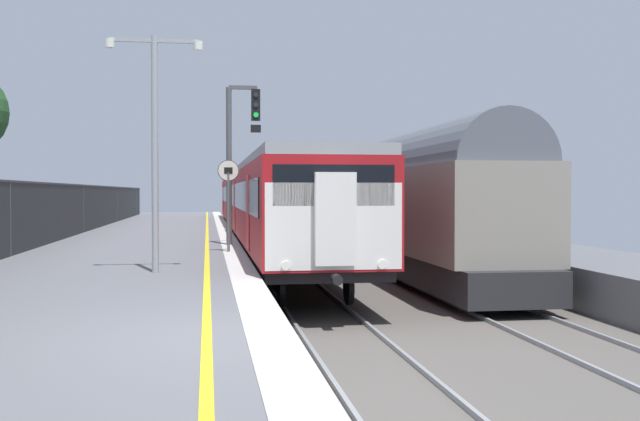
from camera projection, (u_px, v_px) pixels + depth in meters
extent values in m
cube|color=slate|center=(15.00, 385.00, 8.48)|extent=(6.40, 110.00, 1.00)
cube|color=silver|center=(270.00, 333.00, 8.90)|extent=(0.60, 110.00, 0.01)
cube|color=yellow|center=(207.00, 335.00, 8.78)|extent=(0.12, 110.00, 0.01)
cube|color=gray|center=(351.00, 410.00, 9.07)|extent=(0.07, 110.00, 0.08)
cube|color=gray|center=(465.00, 405.00, 9.28)|extent=(0.07, 110.00, 0.08)
cube|color=maroon|center=(284.00, 205.00, 23.98)|extent=(2.80, 19.16, 2.30)
cube|color=black|center=(284.00, 245.00, 24.01)|extent=(2.64, 18.56, 0.25)
cube|color=gray|center=(284.00, 165.00, 23.95)|extent=(2.68, 19.16, 0.24)
cube|color=black|center=(240.00, 196.00, 23.76)|extent=(0.02, 17.56, 0.84)
cube|color=red|center=(248.00, 212.00, 19.04)|extent=(0.03, 1.10, 1.90)
cube|color=red|center=(234.00, 206.00, 28.51)|extent=(0.03, 1.10, 1.90)
cylinder|color=black|center=(281.00, 288.00, 17.00)|extent=(0.12, 0.84, 0.84)
cylinder|color=black|center=(349.00, 287.00, 17.24)|extent=(0.12, 0.84, 0.84)
cylinder|color=black|center=(248.00, 245.00, 30.81)|extent=(0.12, 0.84, 0.84)
cylinder|color=black|center=(286.00, 245.00, 31.04)|extent=(0.12, 0.84, 0.84)
cube|color=maroon|center=(250.00, 199.00, 43.52)|extent=(2.80, 19.16, 2.30)
cube|color=black|center=(250.00, 221.00, 43.55)|extent=(2.64, 18.56, 0.25)
cube|color=gray|center=(250.00, 177.00, 43.49)|extent=(2.68, 19.16, 0.24)
cube|color=black|center=(225.00, 194.00, 43.30)|extent=(0.02, 17.56, 0.84)
cube|color=red|center=(227.00, 202.00, 38.57)|extent=(0.03, 1.10, 1.90)
cube|color=red|center=(223.00, 200.00, 48.04)|extent=(0.03, 1.10, 1.90)
cylinder|color=black|center=(242.00, 237.00, 36.54)|extent=(0.12, 0.84, 0.84)
cylinder|color=black|center=(274.00, 237.00, 36.78)|extent=(0.12, 0.84, 0.84)
cylinder|color=black|center=(232.00, 225.00, 50.35)|extent=(0.12, 0.84, 0.84)
cylinder|color=black|center=(255.00, 224.00, 50.58)|extent=(0.12, 0.84, 0.84)
cube|color=silver|center=(334.00, 226.00, 14.55)|extent=(2.70, 0.10, 1.70)
cube|color=black|center=(334.00, 185.00, 14.52)|extent=(2.40, 0.08, 0.80)
cube|color=silver|center=(335.00, 219.00, 14.41)|extent=(0.80, 0.24, 1.80)
cylinder|color=white|center=(286.00, 266.00, 14.37)|extent=(0.18, 0.06, 0.18)
cylinder|color=white|center=(382.00, 264.00, 14.65)|extent=(0.18, 0.06, 0.18)
cylinder|color=black|center=(336.00, 279.00, 14.29)|extent=(0.20, 0.35, 0.20)
cube|color=black|center=(250.00, 173.00, 43.48)|extent=(0.60, 0.90, 0.20)
cube|color=#232326|center=(430.00, 262.00, 21.89)|extent=(2.30, 12.89, 0.79)
cube|color=gray|center=(430.00, 209.00, 21.86)|extent=(2.60, 12.09, 2.34)
cylinder|color=#515660|center=(430.00, 169.00, 21.83)|extent=(2.39, 11.69, 2.39)
cylinder|color=black|center=(453.00, 286.00, 17.39)|extent=(0.12, 0.84, 0.84)
cylinder|color=black|center=(517.00, 285.00, 17.62)|extent=(0.12, 0.84, 0.84)
cylinder|color=black|center=(371.00, 255.00, 26.18)|extent=(0.12, 0.84, 0.84)
cylinder|color=black|center=(414.00, 254.00, 26.41)|extent=(0.12, 0.84, 0.84)
cube|color=#232326|center=(345.00, 236.00, 35.43)|extent=(2.30, 12.89, 0.79)
cube|color=gray|center=(345.00, 203.00, 35.39)|extent=(2.60, 12.09, 2.34)
cylinder|color=#515660|center=(345.00, 178.00, 35.36)|extent=(2.39, 11.69, 2.39)
cylinder|color=black|center=(346.00, 245.00, 30.92)|extent=(0.12, 0.84, 0.84)
cylinder|color=black|center=(382.00, 245.00, 31.15)|extent=(0.12, 0.84, 0.84)
cylinder|color=black|center=(315.00, 233.00, 39.71)|extent=(0.12, 0.84, 0.84)
cylinder|color=black|center=(344.00, 233.00, 39.94)|extent=(0.12, 0.84, 0.84)
cube|color=#232326|center=(307.00, 224.00, 48.96)|extent=(2.30, 12.89, 0.79)
cube|color=gray|center=(307.00, 200.00, 48.92)|extent=(2.60, 12.09, 2.34)
cylinder|color=#515660|center=(307.00, 182.00, 48.89)|extent=(2.39, 11.69, 2.39)
cylinder|color=black|center=(304.00, 229.00, 44.45)|extent=(0.12, 0.84, 0.84)
cylinder|color=black|center=(329.00, 229.00, 44.69)|extent=(0.12, 0.84, 0.84)
cylinder|color=black|center=(288.00, 223.00, 53.24)|extent=(0.12, 0.84, 0.84)
cylinder|color=black|center=(309.00, 223.00, 53.47)|extent=(0.12, 0.84, 0.84)
cylinder|color=#47474C|center=(229.00, 166.00, 23.75)|extent=(0.18, 0.18, 5.01)
cube|color=#47474C|center=(243.00, 88.00, 23.76)|extent=(0.90, 0.12, 0.12)
cube|color=black|center=(256.00, 105.00, 23.83)|extent=(0.28, 0.20, 1.00)
cylinder|color=black|center=(256.00, 95.00, 23.71)|extent=(0.16, 0.04, 0.16)
cylinder|color=black|center=(256.00, 105.00, 23.71)|extent=(0.16, 0.04, 0.16)
cylinder|color=#19D83F|center=(256.00, 115.00, 23.72)|extent=(0.16, 0.04, 0.16)
cube|color=black|center=(256.00, 129.00, 23.85)|extent=(0.32, 0.16, 0.24)
cylinder|color=#59595B|center=(228.00, 212.00, 21.02)|extent=(0.08, 0.08, 2.24)
cylinder|color=black|center=(228.00, 171.00, 20.98)|extent=(0.59, 0.02, 0.59)
cylinder|color=silver|center=(228.00, 171.00, 20.97)|extent=(0.56, 0.02, 0.56)
cube|color=black|center=(228.00, 171.00, 20.96)|extent=(0.24, 0.01, 0.18)
cylinder|color=#93999E|center=(155.00, 155.00, 15.62)|extent=(0.14, 0.14, 4.94)
cube|color=#93999E|center=(176.00, 41.00, 15.63)|extent=(0.90, 0.08, 0.08)
cylinder|color=silver|center=(198.00, 46.00, 15.70)|extent=(0.20, 0.20, 0.18)
cube|color=#93999E|center=(132.00, 40.00, 15.49)|extent=(0.90, 0.08, 0.08)
cylinder|color=silver|center=(110.00, 43.00, 15.43)|extent=(0.20, 0.20, 0.18)
cylinder|color=#38383D|center=(10.00, 219.00, 19.55)|extent=(0.07, 0.07, 1.97)
cylinder|color=#38383D|center=(83.00, 209.00, 31.10)|extent=(0.07, 0.07, 1.97)
cylinder|color=#38383D|center=(117.00, 204.00, 42.66)|extent=(0.07, 0.07, 1.97)
cylinder|color=#38383D|center=(136.00, 202.00, 54.21)|extent=(0.07, 0.07, 1.97)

